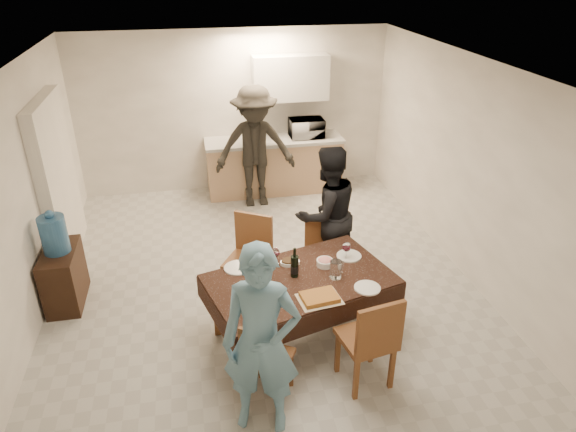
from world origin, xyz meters
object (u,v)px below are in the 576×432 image
Objects in this scene: dining_table at (300,281)px; water_pitcher at (336,269)px; microwave at (307,128)px; wine_bottle at (295,262)px; person_kitchen at (255,147)px; water_jug at (54,235)px; person_near at (261,343)px; person_far at (327,214)px; console at (64,277)px; savoury_tart at (320,297)px.

water_pitcher reaches higher than dining_table.
microwave is at bearing 81.45° from water_pitcher.
wine_bottle is 3.19m from person_kitchen.
water_jug is 0.78× the size of microwave.
dining_table is 1.17× the size of person_near.
person_near is at bearing -97.29° from person_kitchen.
person_far reaches higher than dining_table.
microwave is at bearing 37.37° from water_jug.
water_pitcher is (0.40, -0.10, -0.07)m from wine_bottle.
console is 3.95× the size of water_pitcher.
console is 2.72m from wine_bottle.
person_near is (-1.46, -4.74, -0.19)m from microwave.
person_near reaches higher than console.
person_near reaches higher than savoury_tart.
dining_table is 6.27× the size of wine_bottle.
person_far is (-0.36, -2.64, -0.21)m from microwave.
person_far is (0.55, 1.05, 0.17)m from dining_table.
person_far reaches higher than console.
water_jug is 2.30× the size of water_pitcher.
console is at bearing 157.26° from wine_bottle.
dining_table is 0.40m from savoury_tart.
wine_bottle is at bearing 119.20° from dining_table.
savoury_tart is at bearing -127.15° from water_pitcher.
dining_table is 11.01× the size of water_pitcher.
person_near reaches higher than person_far.
dining_table is 1.20× the size of person_far.
person_far is 0.89× the size of person_kitchen.
console is 0.43× the size of person_far.
microwave is at bearing 37.37° from console.
console is at bearing 158.42° from water_pitcher.
person_far is at bearing -75.91° from person_kitchen.
savoury_tart is at bearing 62.33° from person_near.
wine_bottle is 1.21m from person_near.
savoury_tart is at bearing -29.24° from water_jug.
water_jug is at bearing -19.18° from person_far.
water_jug is 1.07× the size of savoury_tart.
savoury_tart is 0.73× the size of microwave.
savoury_tart is 4.17m from microwave.
microwave is at bearing 60.32° from dining_table.
person_far is at bearing 46.56° from dining_table.
console is at bearing -19.18° from person_far.
person_near is (1.96, -2.13, -0.02)m from water_jug.
savoury_tart is 1.50m from person_far.
person_near is at bearing 72.86° from microwave.
console is 4.37m from microwave.
water_jug is 0.22× the size of person_kitchen.
wine_bottle reaches higher than savoury_tart.
wine_bottle is at bearing 75.20° from microwave.
savoury_tart is (0.15, -0.43, -0.14)m from wine_bottle.
dining_table is 0.21m from wine_bottle.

